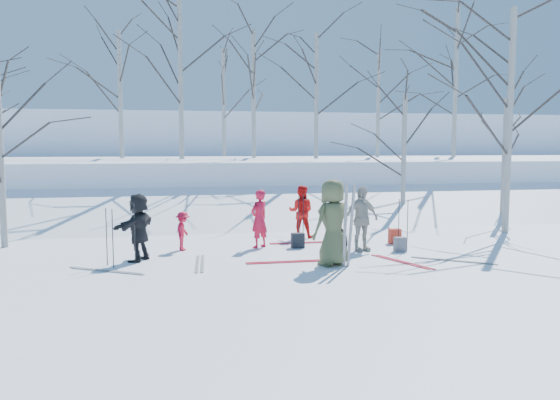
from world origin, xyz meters
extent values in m
plane|color=white|center=(0.00, 0.00, 0.00)|extent=(120.00, 120.00, 0.00)
cube|color=white|center=(0.00, 7.00, 0.15)|extent=(70.00, 9.49, 4.12)
cube|color=white|center=(0.00, 17.00, 1.00)|extent=(70.00, 18.00, 2.20)
cube|color=white|center=(0.00, 38.00, 2.00)|extent=(90.00, 30.00, 6.00)
imported|color=#475030|center=(0.78, -0.90, 1.00)|extent=(1.15, 0.97, 2.00)
imported|color=red|center=(-0.55, 1.60, 0.79)|extent=(0.69, 0.65, 1.58)
imported|color=red|center=(0.93, 3.00, 0.79)|extent=(0.92, 0.83, 1.57)
imported|color=red|center=(-2.59, 1.58, 0.52)|extent=(0.55, 0.75, 1.04)
imported|color=beige|center=(2.00, 0.62, 0.85)|extent=(1.07, 0.64, 1.71)
imported|color=black|center=(-3.65, 0.47, 0.81)|extent=(1.12, 1.56, 1.63)
imported|color=black|center=(1.66, 1.03, 0.28)|extent=(0.40, 0.69, 0.55)
cube|color=silver|center=(0.99, -1.16, 0.95)|extent=(0.07, 0.16, 1.90)
cube|color=silver|center=(1.14, -1.13, 0.95)|extent=(0.14, 0.23, 1.89)
cylinder|color=black|center=(0.67, 2.19, 0.67)|extent=(0.02, 0.02, 1.34)
cylinder|color=black|center=(3.10, 0.76, 0.67)|extent=(0.02, 0.02, 1.34)
cylinder|color=black|center=(0.92, 2.66, 0.67)|extent=(0.02, 0.02, 1.34)
cylinder|color=black|center=(3.21, 0.44, 0.67)|extent=(0.02, 0.02, 1.34)
cylinder|color=black|center=(-3.72, 0.15, 0.67)|extent=(0.02, 0.02, 1.34)
cylinder|color=black|center=(-4.34, 0.09, 0.67)|extent=(0.02, 0.02, 1.34)
cylinder|color=black|center=(-4.17, -0.22, 0.67)|extent=(0.02, 0.02, 1.34)
cube|color=#B42C1B|center=(3.30, 1.49, 0.21)|extent=(0.32, 0.22, 0.42)
cube|color=#5B5D63|center=(2.97, 0.34, 0.19)|extent=(0.30, 0.20, 0.38)
cube|color=black|center=(0.47, 1.38, 0.20)|extent=(0.34, 0.24, 0.40)
camera|label=1|loc=(-2.74, -12.85, 2.76)|focal=35.00mm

